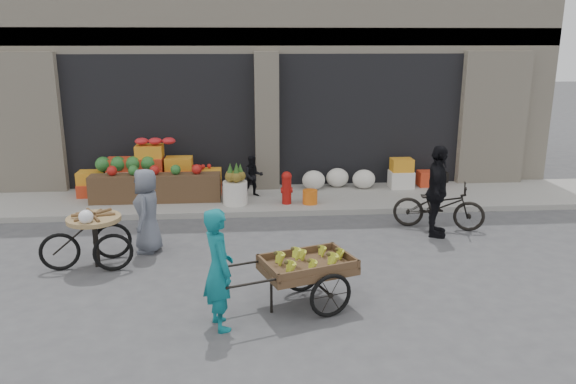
{
  "coord_description": "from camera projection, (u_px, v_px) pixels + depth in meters",
  "views": [
    {
      "loc": [
        -0.54,
        -8.02,
        3.53
      ],
      "look_at": [
        0.17,
        0.89,
        1.1
      ],
      "focal_mm": 35.0,
      "sensor_mm": 36.0,
      "label": 1
    }
  ],
  "objects": [
    {
      "name": "fruit_display",
      "position": [
        157.0,
        172.0,
        12.52
      ],
      "size": [
        3.1,
        1.12,
        1.24
      ],
      "color": "red",
      "rests_on": "sidewalk"
    },
    {
      "name": "vendor_grey",
      "position": [
        147.0,
        211.0,
        9.52
      ],
      "size": [
        0.48,
        0.72,
        1.45
      ],
      "primitive_type": "imported",
      "rotation": [
        0.0,
        0.0,
        -1.6
      ],
      "color": "slate",
      "rests_on": "ground"
    },
    {
      "name": "ground",
      "position": [
        282.0,
        276.0,
        8.68
      ],
      "size": [
        80.0,
        80.0,
        0.0
      ],
      "primitive_type": "plane",
      "color": "#424244",
      "rests_on": "ground"
    },
    {
      "name": "cyclist",
      "position": [
        437.0,
        191.0,
        10.25
      ],
      "size": [
        0.72,
        1.08,
        1.7
      ],
      "primitive_type": "imported",
      "rotation": [
        0.0,
        0.0,
        1.24
      ],
      "color": "black",
      "rests_on": "ground"
    },
    {
      "name": "sidewalk",
      "position": [
        269.0,
        200.0,
        12.61
      ],
      "size": [
        18.0,
        2.2,
        0.12
      ],
      "primitive_type": "cube",
      "color": "gray",
      "rests_on": "ground"
    },
    {
      "name": "right_bay_goods",
      "position": [
        378.0,
        176.0,
        13.29
      ],
      "size": [
        3.35,
        0.6,
        0.7
      ],
      "color": "silver",
      "rests_on": "sidewalk"
    },
    {
      "name": "pineapple_bin",
      "position": [
        235.0,
        193.0,
        11.99
      ],
      "size": [
        0.52,
        0.52,
        0.5
      ],
      "primitive_type": "cylinder",
      "color": "silver",
      "rests_on": "sidewalk"
    },
    {
      "name": "bicycle",
      "position": [
        439.0,
        206.0,
        10.76
      ],
      "size": [
        1.82,
        1.13,
        0.9
      ],
      "primitive_type": "imported",
      "rotation": [
        0.0,
        0.0,
        1.24
      ],
      "color": "black",
      "rests_on": "ground"
    },
    {
      "name": "building",
      "position": [
        261.0,
        46.0,
        15.52
      ],
      "size": [
        14.0,
        6.45,
        7.0
      ],
      "color": "beige",
      "rests_on": "ground"
    },
    {
      "name": "banana_cart",
      "position": [
        305.0,
        263.0,
        7.54
      ],
      "size": [
        2.19,
        1.42,
        0.85
      ],
      "rotation": [
        0.0,
        0.0,
        0.34
      ],
      "color": "brown",
      "rests_on": "ground"
    },
    {
      "name": "fire_hydrant",
      "position": [
        287.0,
        186.0,
        11.99
      ],
      "size": [
        0.22,
        0.22,
        0.71
      ],
      "color": "#A5140F",
      "rests_on": "sidewalk"
    },
    {
      "name": "orange_bucket",
      "position": [
        310.0,
        197.0,
        12.04
      ],
      "size": [
        0.32,
        0.32,
        0.3
      ],
      "primitive_type": "cylinder",
      "color": "orange",
      "rests_on": "sidewalk"
    },
    {
      "name": "seated_person",
      "position": [
        253.0,
        176.0,
        12.54
      ],
      "size": [
        0.51,
        0.43,
        0.93
      ],
      "primitive_type": "imported",
      "rotation": [
        0.0,
        0.0,
        0.17
      ],
      "color": "black",
      "rests_on": "sidewalk"
    },
    {
      "name": "vendor_woman",
      "position": [
        219.0,
        269.0,
        6.94
      ],
      "size": [
        0.55,
        0.67,
        1.57
      ],
      "primitive_type": "imported",
      "rotation": [
        0.0,
        0.0,
        1.92
      ],
      "color": "#0F6A73",
      "rests_on": "ground"
    },
    {
      "name": "tricycle_cart",
      "position": [
        95.0,
        233.0,
        8.9
      ],
      "size": [
        1.46,
        1.01,
        0.95
      ],
      "rotation": [
        0.0,
        0.0,
        0.23
      ],
      "color": "#9E7F51",
      "rests_on": "ground"
    }
  ]
}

